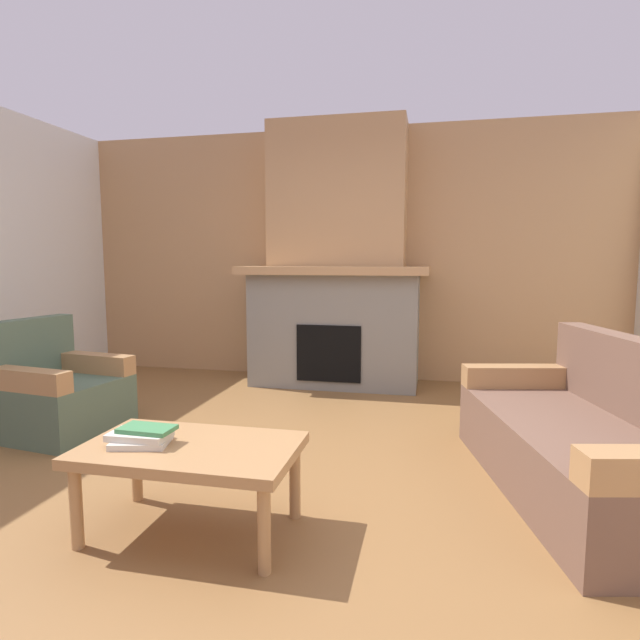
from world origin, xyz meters
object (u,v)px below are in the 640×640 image
fireplace (336,273)px  couch (590,443)px  coffee_table (191,456)px  armchair (56,394)px

fireplace → couch: bearing=-50.8°
fireplace → couch: fireplace is taller
fireplace → coffee_table: 3.23m
fireplace → coffee_table: bearing=-91.9°
fireplace → couch: 3.07m
couch → coffee_table: 2.14m
coffee_table → armchair: bearing=145.9°
fireplace → coffee_table: size_ratio=2.70×
armchair → coffee_table: (1.65, -1.12, 0.08)m
couch → armchair: (-3.61, 0.26, 0.01)m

